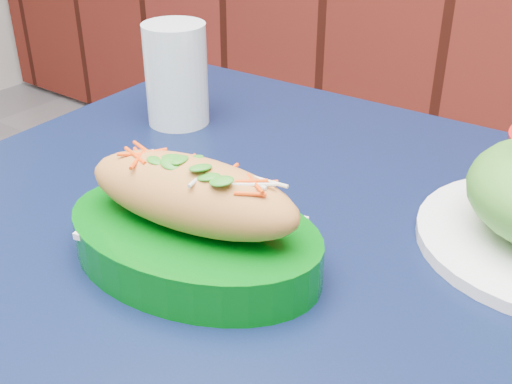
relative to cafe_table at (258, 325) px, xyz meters
The scene contains 3 objects.
cafe_table is the anchor object (origin of this frame).
banh_mi_basket 0.14m from the cafe_table, 126.26° to the right, with size 0.26×0.19×0.11m.
water_glass 0.35m from the cafe_table, 146.05° to the left, with size 0.08×0.08×0.13m, color silver.
Camera 1 is at (0.24, 1.27, 1.09)m, focal length 45.00 mm.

